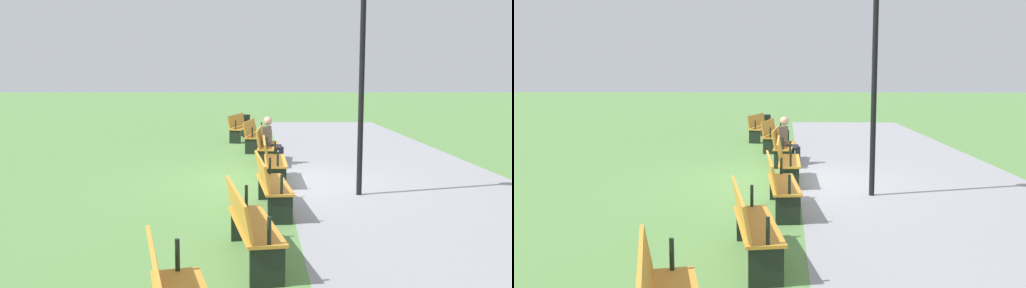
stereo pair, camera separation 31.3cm
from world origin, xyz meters
TOP-DOWN VIEW (x-y plane):
  - ground_plane at (0.00, 0.00)m, footprint 120.00×120.00m
  - path_paving at (0.00, 2.62)m, footprint 28.95×4.84m
  - bench_0 at (-7.20, -0.97)m, footprint 1.82×0.89m
  - bench_1 at (-4.83, -0.47)m, footprint 1.81×0.76m
  - bench_2 at (-2.42, -0.17)m, footprint 1.79×0.62m
  - bench_3 at (0.00, -0.07)m, footprint 1.76×0.47m
  - bench_4 at (2.42, -0.17)m, footprint 1.79×0.62m
  - bench_5 at (4.83, -0.47)m, footprint 1.81×0.76m
  - person_seated at (-2.26, -0.04)m, footprint 0.35×0.54m
  - lamp_post at (1.21, 1.52)m, footprint 0.32×0.32m
  - trash_bin at (-8.66, -0.85)m, footprint 0.41×0.41m

SIDE VIEW (x-z plane):
  - ground_plane at x=0.00m, z-range 0.00..0.00m
  - path_paving at x=0.00m, z-range 0.00..0.01m
  - trash_bin at x=-8.66m, z-range 0.00..0.78m
  - bench_0 at x=-7.20m, z-range 0.03..0.92m
  - bench_1 at x=-4.83m, z-range 0.03..0.92m
  - bench_2 at x=-2.42m, z-range 0.03..0.92m
  - bench_3 at x=0.00m, z-range 0.03..0.92m
  - bench_4 at x=2.42m, z-range 0.03..0.92m
  - bench_5 at x=4.83m, z-range 0.03..0.92m
  - person_seated at x=-2.26m, z-range 0.04..1.24m
  - lamp_post at x=1.21m, z-range 0.79..4.80m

